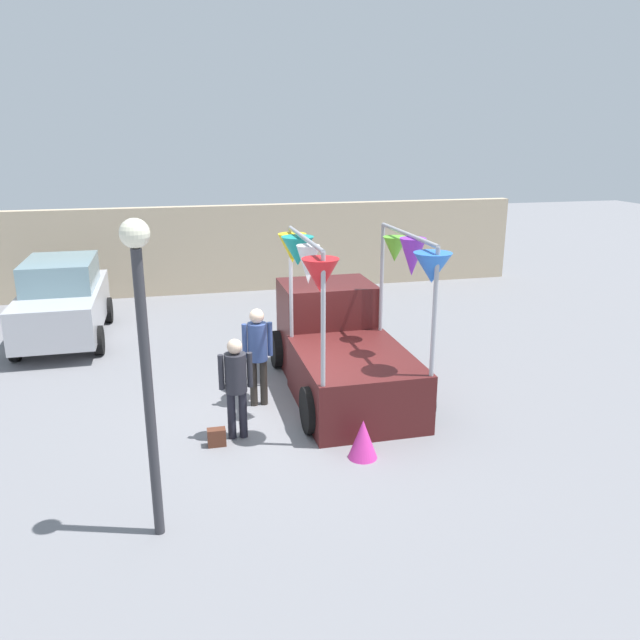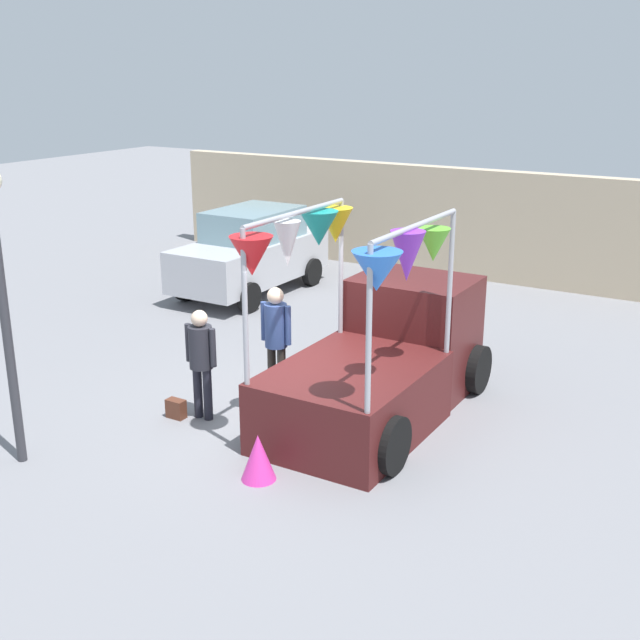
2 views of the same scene
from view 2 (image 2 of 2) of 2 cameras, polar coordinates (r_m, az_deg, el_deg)
ground_plane at (r=11.81m, az=-2.62°, el=-6.92°), size 60.00×60.00×0.00m
vendor_truck at (r=11.76m, az=4.56°, el=-2.29°), size 2.52×4.19×3.07m
parked_car at (r=18.01m, az=-4.92°, el=4.88°), size 1.88×4.00×1.88m
person_customer at (r=11.53m, az=-8.46°, el=-2.42°), size 0.53×0.34×1.64m
person_vendor at (r=12.09m, az=-3.15°, el=-0.85°), size 0.53×0.34×1.77m
handbag at (r=11.92m, az=-10.20°, el=-6.23°), size 0.28×0.16×0.28m
street_lamp at (r=10.45m, az=-21.82°, el=2.96°), size 0.32×0.32×3.79m
brick_boundary_wall at (r=19.36m, az=12.43°, el=6.51°), size 18.00×0.36×2.60m
folded_kite_bundle_magenta at (r=10.05m, az=-4.41°, el=-9.70°), size 0.62×0.62×0.60m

